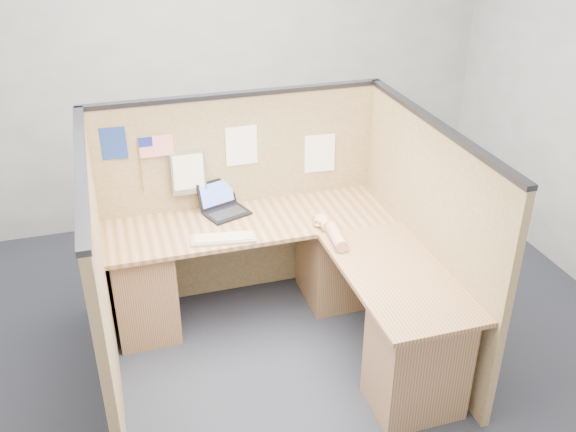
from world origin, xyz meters
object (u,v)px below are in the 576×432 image
object	(u,v)px
l_desk	(294,290)
laptop	(225,204)
mouse	(322,222)
keyboard	(224,239)

from	to	relation	value
l_desk	laptop	distance (m)	0.77
l_desk	mouse	distance (m)	0.48
keyboard	mouse	bearing A→B (deg)	8.84
laptop	mouse	world-z (taller)	laptop
l_desk	keyboard	size ratio (longest dim) A/B	4.58
l_desk	keyboard	distance (m)	0.57
laptop	keyboard	world-z (taller)	laptop
laptop	l_desk	bearing A→B (deg)	-81.56
l_desk	laptop	bearing A→B (deg)	118.30
laptop	keyboard	distance (m)	0.41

